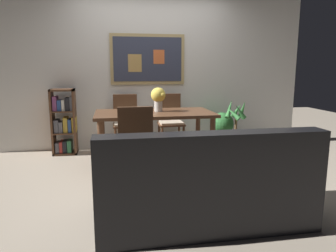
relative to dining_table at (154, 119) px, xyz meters
The scene contains 11 objects.
ground_plane 0.77m from the dining_table, 76.96° to the right, with size 12.00×12.00×0.00m, color tan.
wall_back_with_painting 1.26m from the dining_table, 84.88° to the left, with size 5.20×0.14×2.60m.
dining_table is the anchor object (origin of this frame).
dining_chair_far_right 0.84m from the dining_table, 64.54° to the left, with size 0.40×0.41×0.91m.
dining_chair_near_left 0.82m from the dining_table, 113.19° to the right, with size 0.40×0.41×0.91m.
dining_chair_far_left 0.84m from the dining_table, 115.38° to the left, with size 0.40×0.41×0.91m.
leather_couch 1.78m from the dining_table, 84.07° to the right, with size 1.80×0.84×0.84m.
bookshelf 1.52m from the dining_table, 149.10° to the left, with size 0.36×0.28×1.01m.
potted_ivy 1.48m from the dining_table, 30.79° to the left, with size 0.38×0.38×0.61m.
potted_palm 1.49m from the dining_table, 19.13° to the left, with size 0.36×0.41×0.84m.
flower_vase 0.31m from the dining_table, 40.84° to the left, with size 0.21×0.21×0.33m.
Camera 1 is at (-0.66, -3.78, 1.31)m, focal length 33.54 mm.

